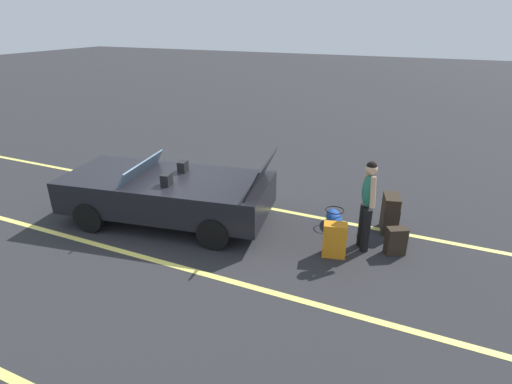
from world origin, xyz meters
The scene contains 9 objects.
ground_plane centered at (0.00, 0.00, 0.00)m, with size 80.00×80.00×0.00m, color #28282B.
lot_line_near centered at (0.00, -1.32, 0.00)m, with size 18.00×0.12×0.01m, color #EAE066.
lot_line_mid centered at (0.00, 1.38, 0.00)m, with size 18.00×0.12×0.01m, color #EAE066.
convertible_car centered at (0.20, 0.03, 0.59)m, with size 4.39×2.40×1.51m.
suitcase_large_black centered at (-4.18, -1.34, 0.37)m, with size 0.39×0.53×0.74m.
suitcase_medium_bright centered at (-3.42, -0.03, 0.31)m, with size 0.44×0.33×0.62m.
suitcase_small_carryon centered at (-4.39, -0.53, 0.25)m, with size 0.39×0.34×0.50m.
duffel_bag centered at (-3.16, -1.14, 0.16)m, with size 0.54×0.71×0.34m.
traveler_person centered at (-3.84, -0.49, 0.93)m, with size 0.35×0.58×1.65m.
Camera 1 is at (-4.63, 6.05, 3.85)m, focal length 28.26 mm.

